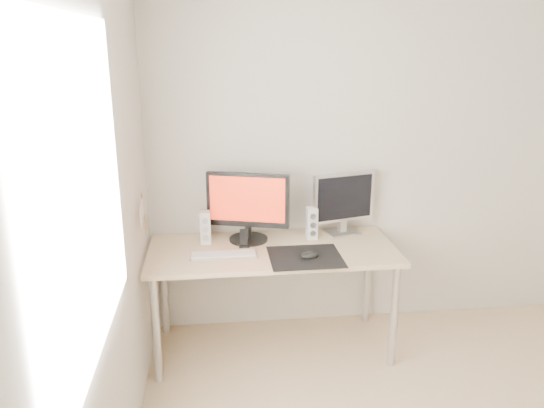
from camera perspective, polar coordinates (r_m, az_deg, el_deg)
wall_back at (r=3.86m, az=13.31°, el=5.18°), size 3.50×0.00×3.50m
wall_left at (r=2.00m, az=-19.09°, el=-6.19°), size 0.00×3.50×3.50m
window_pane at (r=1.92m, az=-19.45°, el=0.71°), size 0.00×1.30×1.30m
mousepad at (r=3.31m, az=3.61°, el=-5.70°), size 0.45×0.40×0.00m
mouse at (r=3.28m, az=4.05°, el=-5.53°), size 0.11×0.07×0.04m
desk at (r=3.48m, az=0.06°, el=-5.97°), size 1.60×0.70×0.73m
main_monitor at (r=3.50m, az=-2.61°, el=-0.06°), size 0.54×0.32×0.47m
second_monitor at (r=3.67m, az=7.68°, el=0.39°), size 0.45×0.21×0.43m
speaker_left at (r=3.53m, az=-7.18°, el=-2.51°), size 0.07×0.08×0.22m
speaker_right at (r=3.59m, az=4.31°, el=-2.07°), size 0.07×0.08×0.22m
keyboard at (r=3.34m, az=-5.22°, el=-5.45°), size 0.42×0.12×0.02m
phone_dock at (r=3.46m, az=-3.03°, el=-4.04°), size 0.07×0.06×0.12m
pennant at (r=3.21m, az=-13.75°, el=-0.90°), size 0.01×0.23×0.29m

